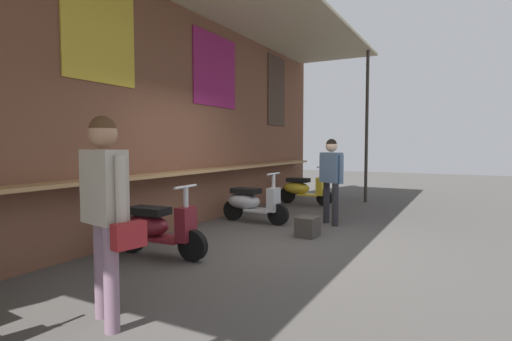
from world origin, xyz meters
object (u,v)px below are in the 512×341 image
(scooter_maroon, at_px, (156,227))
(scooter_yellow, at_px, (303,189))
(scooter_silver, at_px, (251,202))
(shopper_with_handbag, at_px, (105,198))
(shopper_browsing, at_px, (331,172))
(merchandise_crate, at_px, (308,227))

(scooter_maroon, height_order, scooter_yellow, same)
(scooter_silver, distance_m, scooter_yellow, 2.67)
(shopper_with_handbag, distance_m, shopper_browsing, 4.91)
(scooter_yellow, bearing_deg, merchandise_crate, -65.29)
(scooter_silver, bearing_deg, scooter_yellow, 92.05)
(scooter_maroon, distance_m, merchandise_crate, 2.46)
(scooter_yellow, xyz_separation_m, shopper_browsing, (-2.15, -1.41, 0.58))
(shopper_browsing, bearing_deg, shopper_with_handbag, -161.27)
(scooter_maroon, xyz_separation_m, scooter_silver, (2.63, 0.00, 0.00))
(scooter_maroon, relative_size, shopper_browsing, 0.88)
(shopper_browsing, bearing_deg, scooter_yellow, 55.97)
(scooter_yellow, relative_size, merchandise_crate, 3.60)
(scooter_yellow, height_order, merchandise_crate, scooter_yellow)
(merchandise_crate, bearing_deg, shopper_browsing, -1.24)
(scooter_maroon, bearing_deg, shopper_with_handbag, -61.75)
(scooter_maroon, height_order, scooter_silver, same)
(scooter_maroon, bearing_deg, merchandise_crate, 52.34)
(scooter_silver, xyz_separation_m, shopper_browsing, (0.52, -1.41, 0.58))
(scooter_maroon, bearing_deg, shopper_browsing, 62.73)
(shopper_browsing, relative_size, merchandise_crate, 4.10)
(shopper_with_handbag, distance_m, merchandise_crate, 3.88)
(scooter_silver, xyz_separation_m, shopper_with_handbag, (-4.38, -1.07, 0.66))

